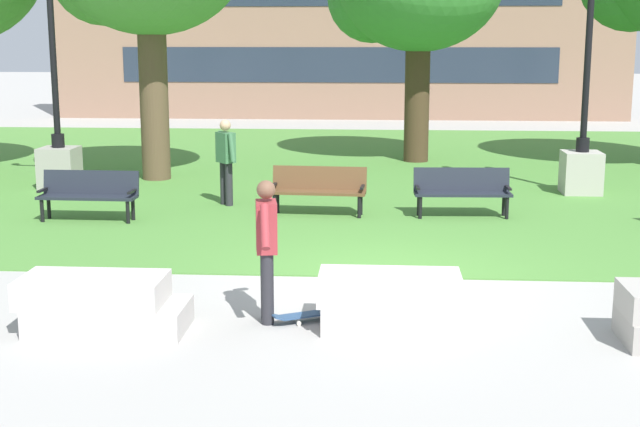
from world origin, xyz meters
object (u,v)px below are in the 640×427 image
(concrete_block_center, at_px, (102,304))
(lamp_post_right, at_px, (583,143))
(skateboard, at_px, (312,314))
(concrete_block_left, at_px, (395,302))
(person_skateboarder, at_px, (267,242))
(park_bench_near_left, at_px, (319,187))
(park_bench_far_right, at_px, (89,192))
(park_bench_near_right, at_px, (462,189))
(lamp_post_left, at_px, (58,141))
(person_bystander_near_lawn, at_px, (226,157))

(concrete_block_center, xyz_separation_m, lamp_post_right, (7.49, 9.56, 0.80))
(concrete_block_center, bearing_deg, skateboard, 11.84)
(concrete_block_left, bearing_deg, person_skateboarder, 175.72)
(park_bench_near_left, distance_m, park_bench_far_right, 4.25)
(skateboard, xyz_separation_m, lamp_post_right, (5.09, 9.06, 1.02))
(person_skateboarder, bearing_deg, park_bench_far_right, 125.52)
(park_bench_near_right, xyz_separation_m, park_bench_far_right, (-6.87, -0.82, 0.00))
(concrete_block_center, distance_m, person_skateboarder, 2.03)
(lamp_post_left, relative_size, lamp_post_right, 0.95)
(concrete_block_center, relative_size, concrete_block_left, 1.03)
(concrete_block_center, bearing_deg, park_bench_near_left, 73.60)
(person_skateboarder, distance_m, park_bench_near_left, 6.45)
(concrete_block_left, distance_m, lamp_post_left, 11.79)
(park_bench_near_right, distance_m, park_bench_far_right, 6.92)
(concrete_block_center, bearing_deg, lamp_post_left, 112.57)
(concrete_block_left, height_order, skateboard, concrete_block_left)
(park_bench_near_left, distance_m, lamp_post_left, 6.56)
(concrete_block_center, height_order, concrete_block_left, same)
(park_bench_near_right, bearing_deg, lamp_post_right, 43.98)
(person_skateboarder, height_order, park_bench_near_left, person_skateboarder)
(person_skateboarder, relative_size, skateboard, 1.72)
(concrete_block_center, relative_size, skateboard, 1.92)
(person_skateboarder, xyz_separation_m, park_bench_near_right, (2.86, 6.45, -0.43))
(concrete_block_left, relative_size, park_bench_near_right, 1.02)
(park_bench_far_right, distance_m, lamp_post_right, 10.27)
(park_bench_far_right, bearing_deg, lamp_post_right, 19.92)
(skateboard, xyz_separation_m, lamp_post_left, (-6.36, 9.02, 0.97))
(park_bench_near_left, xyz_separation_m, park_bench_near_right, (2.70, 0.01, 0.00))
(lamp_post_left, distance_m, lamp_post_right, 11.45)
(concrete_block_left, bearing_deg, park_bench_near_left, 101.74)
(concrete_block_left, bearing_deg, concrete_block_center, -174.39)
(skateboard, bearing_deg, person_bystander_near_lawn, 107.60)
(park_bench_far_right, distance_m, lamp_post_left, 3.94)
(skateboard, bearing_deg, park_bench_far_right, 129.25)
(skateboard, bearing_deg, park_bench_near_left, 93.39)
(lamp_post_right, bearing_deg, concrete_block_center, -128.08)
(person_skateboarder, xyz_separation_m, person_bystander_near_lawn, (-1.75, 7.26, 0.01))
(park_bench_near_right, relative_size, lamp_post_left, 0.35)
(person_skateboarder, relative_size, lamp_post_left, 0.33)
(person_skateboarder, distance_m, park_bench_far_right, 6.92)
(park_bench_near_right, relative_size, person_bystander_near_lawn, 1.07)
(park_bench_near_left, xyz_separation_m, lamp_post_left, (-5.98, 2.64, 0.52))
(skateboard, relative_size, park_bench_far_right, 0.55)
(park_bench_near_right, bearing_deg, concrete_block_left, -101.52)
(lamp_post_left, xyz_separation_m, person_bystander_near_lawn, (4.08, -1.82, -0.08))
(concrete_block_left, relative_size, person_bystander_near_lawn, 1.08)
(skateboard, distance_m, lamp_post_right, 10.44)
(concrete_block_center, bearing_deg, lamp_post_right, 51.92)
(concrete_block_center, bearing_deg, park_bench_far_right, 109.47)
(concrete_block_center, distance_m, park_bench_near_left, 7.18)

